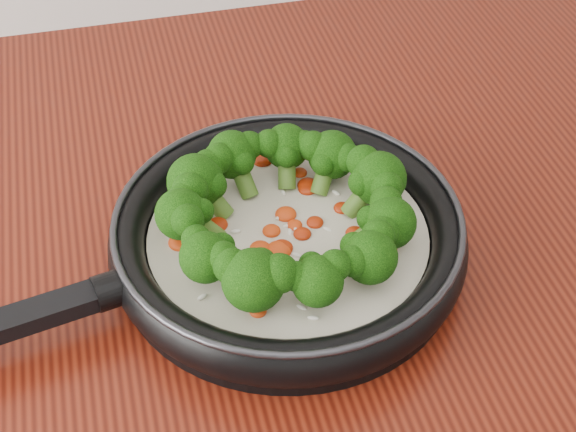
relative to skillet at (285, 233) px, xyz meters
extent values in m
cylinder|color=black|center=(0.00, 0.00, -0.03)|extent=(0.33, 0.33, 0.01)
torus|color=black|center=(0.00, 0.00, 0.00)|extent=(0.35, 0.35, 0.03)
torus|color=#2D2D33|center=(0.00, 0.00, 0.01)|extent=(0.34, 0.34, 0.01)
cube|color=black|center=(-0.22, -0.04, 0.00)|extent=(0.17, 0.06, 0.01)
cylinder|color=black|center=(-0.14, -0.03, 0.00)|extent=(0.03, 0.03, 0.03)
cylinder|color=beige|center=(0.00, 0.00, -0.01)|extent=(0.27, 0.27, 0.02)
ellipsoid|color=#A72308|center=(0.10, -0.01, 0.00)|extent=(0.02, 0.02, 0.01)
ellipsoid|color=#A72308|center=(0.01, 0.00, 0.00)|extent=(0.02, 0.02, 0.01)
ellipsoid|color=red|center=(-0.01, -0.02, 0.00)|extent=(0.02, 0.02, 0.01)
ellipsoid|color=#A72308|center=(0.09, 0.01, 0.00)|extent=(0.02, 0.02, 0.01)
ellipsoid|color=#A72308|center=(0.03, 0.01, 0.00)|extent=(0.02, 0.02, 0.01)
ellipsoid|color=red|center=(-0.04, -0.08, 0.00)|extent=(0.02, 0.02, 0.01)
ellipsoid|color=#A72308|center=(-0.05, 0.02, 0.00)|extent=(0.02, 0.02, 0.01)
ellipsoid|color=#A72308|center=(0.04, -0.04, 0.00)|extent=(0.03, 0.03, 0.01)
ellipsoid|color=red|center=(0.03, 0.07, 0.00)|extent=(0.02, 0.02, 0.01)
ellipsoid|color=#A72308|center=(0.03, 0.05, 0.00)|extent=(0.02, 0.02, 0.01)
ellipsoid|color=#A72308|center=(-0.05, -0.04, 0.00)|extent=(0.02, 0.02, 0.01)
ellipsoid|color=red|center=(0.01, 0.01, 0.00)|extent=(0.02, 0.02, 0.01)
ellipsoid|color=#A72308|center=(-0.01, -0.02, 0.00)|extent=(0.02, 0.02, 0.01)
ellipsoid|color=#A72308|center=(0.05, 0.02, 0.00)|extent=(0.02, 0.02, 0.01)
ellipsoid|color=red|center=(-0.01, 0.01, 0.00)|extent=(0.02, 0.02, 0.01)
ellipsoid|color=#A72308|center=(0.06, -0.01, 0.00)|extent=(0.02, 0.02, 0.01)
ellipsoid|color=#A72308|center=(0.08, -0.04, 0.00)|extent=(0.02, 0.02, 0.01)
ellipsoid|color=red|center=(-0.02, -0.01, 0.00)|extent=(0.02, 0.02, 0.01)
ellipsoid|color=#A72308|center=(0.03, -0.05, 0.00)|extent=(0.02, 0.02, 0.01)
ellipsoid|color=#A72308|center=(0.00, 0.10, 0.00)|extent=(0.02, 0.02, 0.01)
ellipsoid|color=red|center=(-0.09, 0.01, 0.00)|extent=(0.03, 0.03, 0.01)
ellipsoid|color=#A72308|center=(-0.03, -0.02, 0.00)|extent=(0.02, 0.02, 0.01)
ellipsoid|color=#A72308|center=(0.03, 0.05, 0.00)|extent=(0.03, 0.03, 0.01)
ellipsoid|color=red|center=(0.01, 0.02, 0.00)|extent=(0.02, 0.02, 0.01)
ellipsoid|color=white|center=(0.00, -0.01, 0.00)|extent=(0.01, 0.01, 0.00)
ellipsoid|color=white|center=(-0.08, -0.05, 0.00)|extent=(0.01, 0.01, 0.00)
ellipsoid|color=white|center=(0.01, -0.04, 0.00)|extent=(0.01, 0.01, 0.00)
ellipsoid|color=white|center=(0.04, 0.00, 0.00)|extent=(0.01, 0.01, 0.00)
ellipsoid|color=white|center=(-0.04, 0.01, 0.00)|extent=(0.01, 0.00, 0.00)
ellipsoid|color=white|center=(-0.04, 0.03, 0.00)|extent=(0.01, 0.00, 0.00)
ellipsoid|color=white|center=(-0.03, -0.02, 0.00)|extent=(0.01, 0.01, 0.00)
ellipsoid|color=white|center=(0.00, -0.03, 0.00)|extent=(0.01, 0.01, 0.00)
ellipsoid|color=white|center=(0.00, 0.02, 0.00)|extent=(0.01, 0.01, 0.00)
ellipsoid|color=white|center=(0.09, 0.04, 0.00)|extent=(0.00, 0.01, 0.00)
ellipsoid|color=white|center=(0.06, 0.08, 0.00)|extent=(0.01, 0.01, 0.00)
ellipsoid|color=white|center=(-0.03, -0.02, 0.00)|extent=(0.01, 0.01, 0.00)
ellipsoid|color=white|center=(0.00, 0.00, 0.00)|extent=(0.01, 0.01, 0.00)
ellipsoid|color=white|center=(0.05, -0.03, 0.00)|extent=(0.01, 0.01, 0.00)
ellipsoid|color=white|center=(0.07, 0.01, 0.00)|extent=(0.01, 0.01, 0.00)
ellipsoid|color=white|center=(-0.01, -0.08, 0.00)|extent=(0.01, 0.01, 0.00)
ellipsoid|color=white|center=(0.00, -0.09, 0.00)|extent=(0.01, 0.01, 0.00)
ellipsoid|color=white|center=(0.08, -0.01, 0.00)|extent=(0.01, 0.01, 0.00)
ellipsoid|color=white|center=(0.01, 0.00, 0.00)|extent=(0.01, 0.01, 0.00)
ellipsoid|color=white|center=(0.01, 0.05, 0.00)|extent=(0.00, 0.01, 0.00)
ellipsoid|color=white|center=(0.08, -0.01, 0.00)|extent=(0.01, 0.01, 0.00)
ellipsoid|color=white|center=(0.05, -0.04, 0.00)|extent=(0.01, 0.01, 0.00)
ellipsoid|color=white|center=(-0.08, 0.03, 0.00)|extent=(0.01, 0.01, 0.00)
ellipsoid|color=white|center=(0.06, 0.04, 0.00)|extent=(0.01, 0.01, 0.00)
ellipsoid|color=white|center=(0.01, 0.01, 0.00)|extent=(0.01, 0.01, 0.00)
cylinder|color=#557E29|center=(0.07, 0.01, 0.01)|extent=(0.03, 0.02, 0.03)
sphere|color=black|center=(0.09, 0.02, 0.03)|extent=(0.05, 0.05, 0.05)
sphere|color=black|center=(0.08, 0.03, 0.03)|extent=(0.03, 0.03, 0.03)
sphere|color=black|center=(0.09, 0.00, 0.03)|extent=(0.03, 0.03, 0.03)
sphere|color=black|center=(0.07, 0.01, 0.03)|extent=(0.03, 0.03, 0.02)
cylinder|color=#557E29|center=(0.05, 0.05, 0.01)|extent=(0.03, 0.03, 0.03)
sphere|color=black|center=(0.06, 0.06, 0.02)|extent=(0.05, 0.05, 0.04)
sphere|color=black|center=(0.04, 0.07, 0.03)|extent=(0.03, 0.03, 0.03)
sphere|color=black|center=(0.07, 0.05, 0.03)|extent=(0.03, 0.03, 0.03)
sphere|color=black|center=(0.05, 0.05, 0.03)|extent=(0.03, 0.03, 0.02)
cylinder|color=#557E29|center=(0.02, 0.06, 0.01)|extent=(0.02, 0.03, 0.03)
sphere|color=black|center=(0.02, 0.08, 0.03)|extent=(0.05, 0.05, 0.04)
sphere|color=black|center=(0.01, 0.08, 0.03)|extent=(0.03, 0.03, 0.03)
sphere|color=black|center=(0.04, 0.07, 0.03)|extent=(0.03, 0.03, 0.02)
sphere|color=black|center=(0.02, 0.07, 0.03)|extent=(0.02, 0.02, 0.02)
cylinder|color=#557E29|center=(-0.02, 0.06, 0.01)|extent=(0.03, 0.04, 0.03)
sphere|color=black|center=(-0.03, 0.08, 0.03)|extent=(0.05, 0.05, 0.04)
sphere|color=black|center=(-0.04, 0.07, 0.03)|extent=(0.03, 0.03, 0.03)
sphere|color=black|center=(-0.01, 0.08, 0.03)|extent=(0.03, 0.03, 0.02)
sphere|color=black|center=(-0.02, 0.06, 0.03)|extent=(0.03, 0.03, 0.02)
cylinder|color=#557E29|center=(-0.05, 0.04, 0.01)|extent=(0.03, 0.03, 0.03)
sphere|color=black|center=(-0.06, 0.05, 0.03)|extent=(0.06, 0.06, 0.05)
sphere|color=black|center=(-0.07, 0.03, 0.03)|extent=(0.04, 0.04, 0.03)
sphere|color=black|center=(-0.05, 0.06, 0.03)|extent=(0.03, 0.03, 0.03)
sphere|color=black|center=(-0.05, 0.04, 0.03)|extent=(0.03, 0.03, 0.02)
cylinder|color=#557E29|center=(-0.06, 0.01, 0.01)|extent=(0.04, 0.02, 0.04)
sphere|color=black|center=(-0.08, 0.01, 0.03)|extent=(0.05, 0.05, 0.04)
sphere|color=black|center=(-0.08, 0.00, 0.04)|extent=(0.03, 0.03, 0.03)
sphere|color=black|center=(-0.08, 0.03, 0.03)|extent=(0.03, 0.03, 0.02)
sphere|color=black|center=(-0.07, 0.01, 0.03)|extent=(0.02, 0.02, 0.02)
cylinder|color=#557E29|center=(-0.06, -0.03, 0.01)|extent=(0.04, 0.03, 0.03)
sphere|color=black|center=(-0.07, -0.04, 0.03)|extent=(0.05, 0.05, 0.04)
sphere|color=black|center=(-0.06, -0.05, 0.03)|extent=(0.03, 0.03, 0.03)
sphere|color=black|center=(-0.08, -0.02, 0.03)|extent=(0.03, 0.03, 0.02)
sphere|color=black|center=(-0.06, -0.03, 0.03)|extent=(0.02, 0.02, 0.02)
cylinder|color=#557E29|center=(-0.03, -0.06, 0.01)|extent=(0.03, 0.04, 0.04)
sphere|color=black|center=(-0.04, -0.07, 0.03)|extent=(0.06, 0.06, 0.05)
sphere|color=black|center=(-0.02, -0.08, 0.04)|extent=(0.04, 0.04, 0.03)
sphere|color=black|center=(-0.05, -0.06, 0.03)|extent=(0.03, 0.03, 0.03)
sphere|color=black|center=(-0.03, -0.06, 0.03)|extent=(0.03, 0.03, 0.02)
cylinder|color=#557E29|center=(0.00, -0.07, 0.01)|extent=(0.02, 0.03, 0.03)
sphere|color=black|center=(0.00, -0.08, 0.03)|extent=(0.05, 0.05, 0.04)
sphere|color=black|center=(0.02, -0.08, 0.03)|extent=(0.03, 0.03, 0.02)
sphere|color=black|center=(-0.01, -0.08, 0.03)|extent=(0.03, 0.03, 0.02)
sphere|color=black|center=(0.00, -0.07, 0.03)|extent=(0.02, 0.02, 0.02)
cylinder|color=#557E29|center=(0.04, -0.05, 0.01)|extent=(0.03, 0.03, 0.03)
sphere|color=black|center=(0.05, -0.07, 0.03)|extent=(0.05, 0.05, 0.04)
sphere|color=black|center=(0.06, -0.05, 0.03)|extent=(0.03, 0.03, 0.03)
sphere|color=black|center=(0.03, -0.07, 0.03)|extent=(0.03, 0.03, 0.02)
sphere|color=black|center=(0.04, -0.05, 0.03)|extent=(0.02, 0.02, 0.02)
cylinder|color=#557E29|center=(0.06, -0.03, 0.01)|extent=(0.03, 0.03, 0.03)
sphere|color=black|center=(0.08, -0.03, 0.02)|extent=(0.05, 0.05, 0.04)
sphere|color=black|center=(0.08, -0.02, 0.03)|extent=(0.03, 0.03, 0.03)
sphere|color=black|center=(0.07, -0.05, 0.03)|extent=(0.03, 0.03, 0.02)
sphere|color=black|center=(0.06, -0.03, 0.03)|extent=(0.02, 0.02, 0.02)
camera|label=1|loc=(-0.12, -0.50, 0.49)|focal=53.86mm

